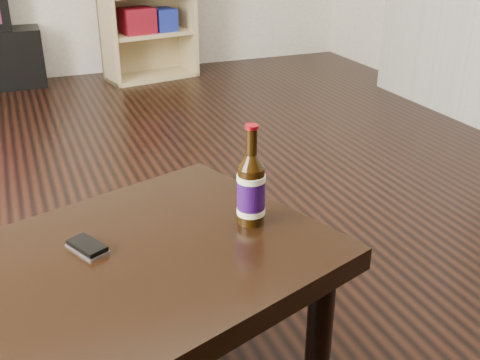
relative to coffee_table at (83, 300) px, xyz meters
name	(u,v)px	position (x,y,z in m)	size (l,w,h in m)	color
floor	(150,278)	(0.27, 0.57, -0.38)	(5.00, 6.00, 0.01)	black
coffee_table	(83,300)	(0.00, 0.00, 0.00)	(1.32, 1.01, 0.44)	black
beer_bottle	(251,190)	(0.44, 0.09, 0.15)	(0.08, 0.08, 0.26)	black
phone	(87,247)	(0.03, 0.11, 0.07)	(0.09, 0.12, 0.02)	silver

